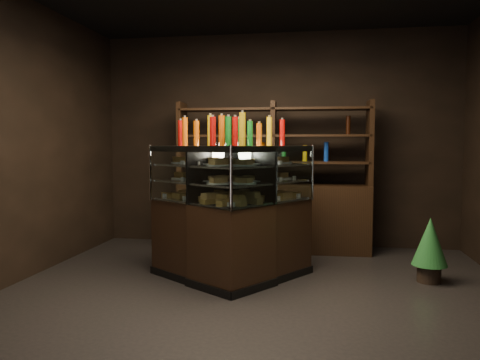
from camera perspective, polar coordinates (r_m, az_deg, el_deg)
name	(u,v)px	position (r m, az deg, el deg)	size (l,w,h in m)	color
ground	(253,300)	(4.45, 1.58, -14.47)	(5.00, 5.00, 0.00)	black
room_shell	(253,88)	(4.24, 1.64, 11.19)	(5.02, 5.02, 3.01)	black
display_case	(232,235)	(4.99, -1.04, -6.70)	(1.79, 1.45, 1.43)	black
food_display	(231,178)	(4.91, -1.05, 0.22)	(1.40, 1.08, 0.44)	#BB8A43
bottles_top	(231,132)	(4.90, -1.06, 5.84)	(1.23, 0.94, 0.30)	yellow
potted_conifer	(430,241)	(5.28, 22.15, -6.85)	(0.36, 0.36, 0.77)	black
back_shelving	(273,206)	(6.31, 4.05, -3.24)	(2.57, 0.50, 2.00)	black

